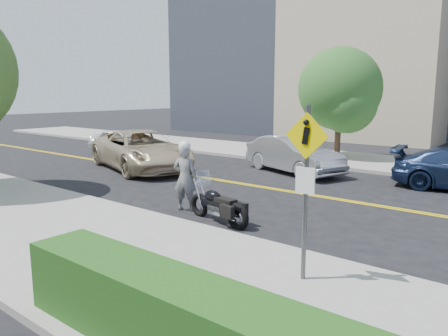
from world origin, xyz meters
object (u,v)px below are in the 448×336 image
Objects in this scene: motorcycle at (218,198)px; parked_car_white at (120,140)px; motorcyclist at (185,176)px; pedestrian_sign at (306,177)px; suv at (141,150)px; parked_car_silver at (293,154)px.

motorcycle reaches higher than parked_car_white.
motorcyclist reaches higher than motorcycle.
motorcycle is (-3.61, 2.06, -1.31)m from pedestrian_sign.
motorcycle is at bearing -140.65° from parked_car_white.
suv is at bearing -52.80° from motorcyclist.
pedestrian_sign is 19.57m from parked_car_white.
pedestrian_sign reaches higher than parked_car_white.
motorcyclist is 13.94m from parked_car_white.
parked_car_white is (-5.80, 3.37, -0.23)m from suv.
parked_car_silver reaches higher than parked_car_white.
motorcyclist is 1.54m from motorcycle.
motorcyclist is 0.43× the size of parked_car_silver.
pedestrian_sign reaches higher than suv.
pedestrian_sign is 0.82× the size of parked_car_white.
parked_car_silver is at bearing -39.50° from suv.
motorcyclist is 0.33× the size of suv.
parked_car_white is 0.77× the size of parked_car_silver.
motorcycle is 8.66m from suv.
motorcyclist reaches higher than parked_car_white.
motorcycle is at bearing 146.57° from motorcyclist.
pedestrian_sign is 4.36m from motorcycle.
suv is (-11.30, 6.04, -1.10)m from pedestrian_sign.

